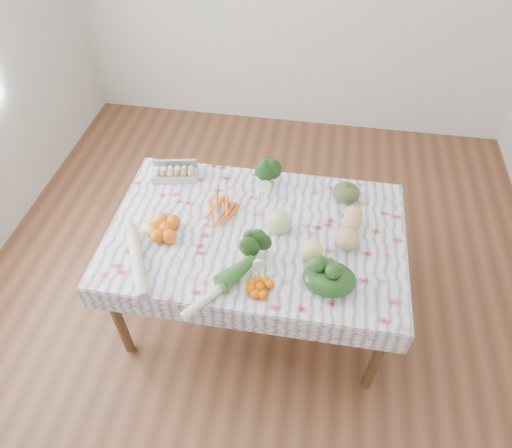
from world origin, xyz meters
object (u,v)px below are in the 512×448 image
(kabocha_squash, at_px, (346,193))
(grapefruit, at_px, (312,250))
(egg_carton, at_px, (174,175))
(cabbage, at_px, (279,222))
(butternut_squash, at_px, (350,228))
(dining_table, at_px, (256,241))

(kabocha_squash, xyz_separation_m, grapefruit, (-0.17, -0.49, 0.01))
(egg_carton, distance_m, grapefruit, 1.02)
(egg_carton, height_order, cabbage, cabbage)
(egg_carton, bearing_deg, butternut_squash, -27.13)
(dining_table, relative_size, egg_carton, 5.77)
(dining_table, height_order, egg_carton, egg_carton)
(dining_table, xyz_separation_m, kabocha_squash, (0.49, 0.34, 0.14))
(butternut_squash, bearing_deg, cabbage, -168.32)
(egg_carton, xyz_separation_m, kabocha_squash, (1.06, -0.01, 0.02))
(egg_carton, relative_size, grapefruit, 2.29)
(cabbage, distance_m, butternut_squash, 0.39)
(egg_carton, distance_m, butternut_squash, 1.13)
(cabbage, bearing_deg, grapefruit, -41.07)
(dining_table, bearing_deg, grapefruit, -23.90)
(egg_carton, height_order, kabocha_squash, kabocha_squash)
(kabocha_squash, bearing_deg, grapefruit, -108.92)
(butternut_squash, xyz_separation_m, grapefruit, (-0.19, -0.19, -0.00))
(cabbage, height_order, butternut_squash, cabbage)
(kabocha_squash, height_order, grapefruit, grapefruit)
(kabocha_squash, bearing_deg, dining_table, -144.73)
(egg_carton, relative_size, cabbage, 2.00)
(dining_table, distance_m, butternut_squash, 0.53)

